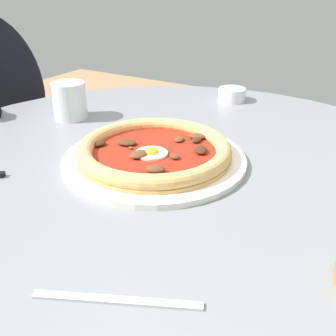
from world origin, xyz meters
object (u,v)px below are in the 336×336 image
Objects in this scene: dining_table at (172,231)px; water_glass at (70,103)px; diner_person at (2,158)px; ramekin_capers at (232,94)px; pizza_on_plate at (154,153)px; fork_utensil at (117,300)px.

water_glass reaches higher than dining_table.
water_glass is 0.07× the size of diner_person.
pizza_on_plate is at bearing -86.94° from ramekin_capers.
pizza_on_plate is at bearing 162.31° from dining_table.
ramekin_capers is at bearing 49.57° from water_glass.
dining_table is at bearing 109.11° from fork_utensil.
dining_table is at bearing -17.69° from pizza_on_plate.
water_glass is at bearing 161.65° from dining_table.
pizza_on_plate is 0.40m from ramekin_capers.
diner_person reaches higher than dining_table.
water_glass is at bearing -12.53° from diner_person.
ramekin_capers is 0.72m from fork_utensil.
fork_utensil is at bearing -29.49° from diner_person.
water_glass is (-0.28, 0.10, 0.02)m from pizza_on_plate.
diner_person is (-0.86, 0.49, -0.25)m from fork_utensil.
ramekin_capers is 0.42× the size of fork_utensil.
ramekin_capers is (-0.02, 0.40, 0.00)m from pizza_on_plate.
pizza_on_plate is 0.28× the size of diner_person.
water_glass is 0.52m from diner_person.
water_glass is at bearing 161.55° from pizza_on_plate.
water_glass is (-0.33, 0.11, 0.16)m from dining_table.
dining_table is 3.37× the size of pizza_on_plate.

